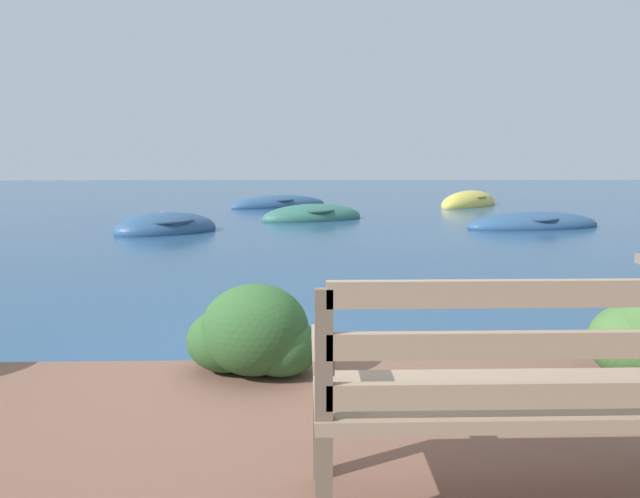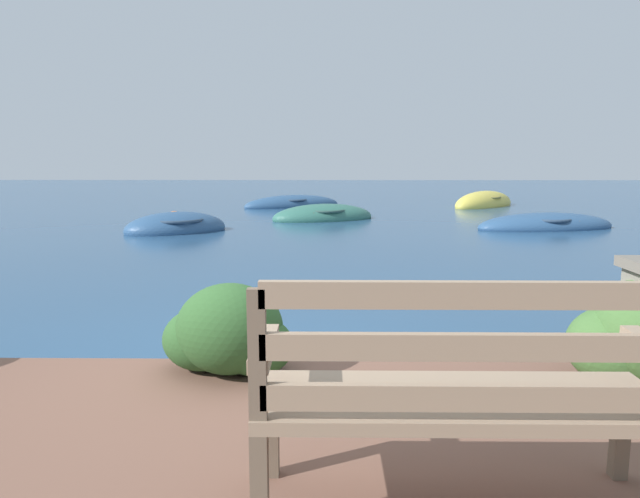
{
  "view_description": "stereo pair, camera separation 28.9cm",
  "coord_description": "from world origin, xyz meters",
  "px_view_note": "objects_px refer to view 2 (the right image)",
  "views": [
    {
      "loc": [
        0.3,
        -3.63,
        1.53
      ],
      "look_at": [
        0.49,
        3.9,
        0.35
      ],
      "focal_mm": 32.0,
      "sensor_mm": 36.0,
      "label": 1
    },
    {
      "loc": [
        0.59,
        -3.63,
        1.53
      ],
      "look_at": [
        0.49,
        3.9,
        0.35
      ],
      "focal_mm": 32.0,
      "sensor_mm": 36.0,
      "label": 2
    }
  ],
  "objects_px": {
    "rowboat_outer": "(292,205)",
    "mooring_buoy": "(174,220)",
    "rowboat_mid": "(546,226)",
    "park_bench": "(463,392)",
    "rowboat_nearest": "(176,228)",
    "rowboat_far": "(323,217)",
    "rowboat_distant": "(484,204)"
  },
  "relations": [
    {
      "from": "rowboat_nearest",
      "to": "rowboat_distant",
      "type": "bearing_deg",
      "value": 6.06
    },
    {
      "from": "rowboat_mid",
      "to": "mooring_buoy",
      "type": "distance_m",
      "value": 8.7
    },
    {
      "from": "mooring_buoy",
      "to": "rowboat_outer",
      "type": "bearing_deg",
      "value": 62.0
    },
    {
      "from": "rowboat_mid",
      "to": "rowboat_outer",
      "type": "distance_m",
      "value": 8.46
    },
    {
      "from": "rowboat_nearest",
      "to": "mooring_buoy",
      "type": "height_order",
      "value": "rowboat_nearest"
    },
    {
      "from": "rowboat_nearest",
      "to": "rowboat_far",
      "type": "distance_m",
      "value": 4.03
    },
    {
      "from": "park_bench",
      "to": "rowboat_far",
      "type": "height_order",
      "value": "park_bench"
    },
    {
      "from": "park_bench",
      "to": "mooring_buoy",
      "type": "xyz_separation_m",
      "value": [
        -4.23,
        11.85,
        -0.63
      ]
    },
    {
      "from": "rowboat_mid",
      "to": "mooring_buoy",
      "type": "relative_size",
      "value": 7.05
    },
    {
      "from": "rowboat_nearest",
      "to": "rowboat_outer",
      "type": "bearing_deg",
      "value": 39.37
    },
    {
      "from": "park_bench",
      "to": "rowboat_outer",
      "type": "xyz_separation_m",
      "value": [
        -1.63,
        16.72,
        -0.65
      ]
    },
    {
      "from": "rowboat_far",
      "to": "rowboat_distant",
      "type": "height_order",
      "value": "rowboat_distant"
    },
    {
      "from": "rowboat_distant",
      "to": "mooring_buoy",
      "type": "height_order",
      "value": "rowboat_distant"
    },
    {
      "from": "rowboat_far",
      "to": "rowboat_distant",
      "type": "bearing_deg",
      "value": -164.56
    },
    {
      "from": "rowboat_far",
      "to": "rowboat_outer",
      "type": "distance_m",
      "value": 4.16
    },
    {
      "from": "park_bench",
      "to": "rowboat_outer",
      "type": "bearing_deg",
      "value": 89.57
    },
    {
      "from": "rowboat_outer",
      "to": "park_bench",
      "type": "bearing_deg",
      "value": -111.86
    },
    {
      "from": "rowboat_nearest",
      "to": "rowboat_outer",
      "type": "height_order",
      "value": "rowboat_nearest"
    },
    {
      "from": "rowboat_outer",
      "to": "mooring_buoy",
      "type": "relative_size",
      "value": 7.12
    },
    {
      "from": "rowboat_distant",
      "to": "rowboat_mid",
      "type": "bearing_deg",
      "value": -139.63
    },
    {
      "from": "rowboat_nearest",
      "to": "rowboat_far",
      "type": "relative_size",
      "value": 0.85
    },
    {
      "from": "park_bench",
      "to": "rowboat_nearest",
      "type": "height_order",
      "value": "park_bench"
    },
    {
      "from": "rowboat_far",
      "to": "rowboat_distant",
      "type": "relative_size",
      "value": 0.97
    },
    {
      "from": "park_bench",
      "to": "mooring_buoy",
      "type": "height_order",
      "value": "park_bench"
    },
    {
      "from": "rowboat_nearest",
      "to": "rowboat_outer",
      "type": "distance_m",
      "value": 6.87
    },
    {
      "from": "park_bench",
      "to": "mooring_buoy",
      "type": "bearing_deg",
      "value": 103.64
    },
    {
      "from": "rowboat_far",
      "to": "mooring_buoy",
      "type": "bearing_deg",
      "value": -10.23
    },
    {
      "from": "rowboat_mid",
      "to": "rowboat_distant",
      "type": "relative_size",
      "value": 1.1
    },
    {
      "from": "rowboat_distant",
      "to": "mooring_buoy",
      "type": "bearing_deg",
      "value": 162.91
    },
    {
      "from": "mooring_buoy",
      "to": "park_bench",
      "type": "bearing_deg",
      "value": -70.36
    },
    {
      "from": "rowboat_nearest",
      "to": "rowboat_distant",
      "type": "xyz_separation_m",
      "value": [
        8.45,
        6.78,
        0.01
      ]
    },
    {
      "from": "rowboat_distant",
      "to": "mooring_buoy",
      "type": "relative_size",
      "value": 6.43
    }
  ]
}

